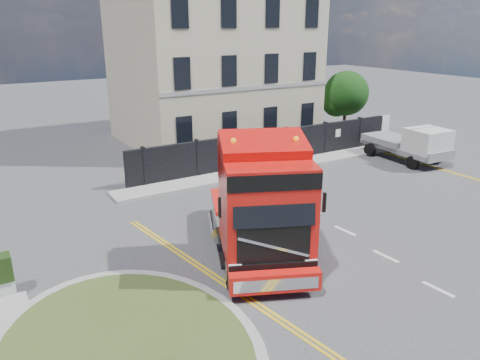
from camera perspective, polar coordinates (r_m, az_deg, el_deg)
ground at (r=17.98m, az=4.88°, el=-7.77°), size 120.00×120.00×0.00m
traffic_island at (r=12.94m, az=-13.76°, el=-19.52°), size 6.80×6.80×0.17m
hoarding_fence at (r=28.14m, az=4.96°, el=4.15°), size 18.80×0.25×2.00m
georgian_building at (r=33.41m, az=-3.46°, el=14.75°), size 12.30×10.30×12.80m
tree at (r=35.04m, az=12.55°, el=10.04°), size 3.20×3.20×4.80m
pavement_far at (r=27.38m, az=5.08°, el=1.70°), size 20.00×1.60×0.12m
truck at (r=15.94m, az=2.64°, el=-3.42°), size 5.54×7.91×4.45m
flatbed_pickup at (r=29.60m, az=20.83°, el=4.10°), size 2.50×5.46×2.21m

